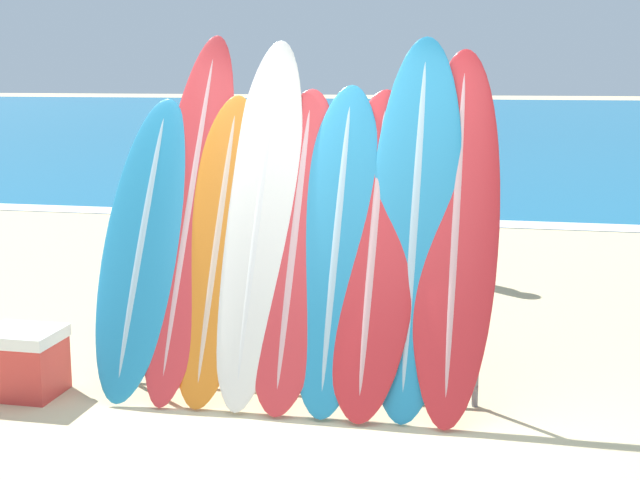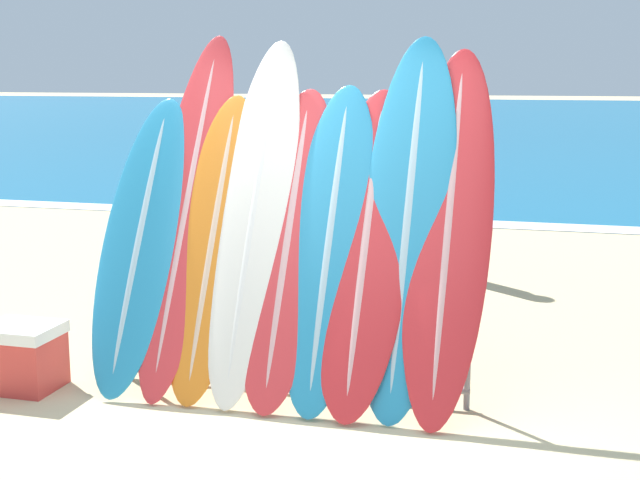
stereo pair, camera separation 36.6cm
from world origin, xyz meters
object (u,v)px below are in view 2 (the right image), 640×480
object	(u,v)px
surfboard_slot_4	(288,243)
surfboard_slot_5	(330,243)
surfboard_rack	(287,324)
cooler_box	(22,356)
person_mid_beach	(293,173)
surfboard_slot_6	(366,247)
surfboard_slot_2	(213,243)
surfboard_slot_1	(188,208)
surfboard_slot_7	(408,220)
person_near_water	(436,179)
surfboard_slot_3	(255,214)
surfboard_slot_0	(141,241)
person_far_left	(362,176)
surfboard_slot_8	(449,228)

from	to	relation	value
surfboard_slot_4	surfboard_slot_5	world-z (taller)	surfboard_slot_5
surfboard_rack	surfboard_slot_4	bearing A→B (deg)	96.80
cooler_box	person_mid_beach	bearing A→B (deg)	88.31
surfboard_slot_6	surfboard_slot_2	bearing A→B (deg)	-179.38
surfboard_slot_1	surfboard_slot_6	xyz separation A→B (m)	(1.26, -0.11, -0.18)
surfboard_slot_7	person_mid_beach	distance (m)	5.57
person_near_water	cooler_box	world-z (taller)	person_near_water
person_near_water	surfboard_slot_4	bearing A→B (deg)	-38.64
surfboard_slot_3	surfboard_slot_7	bearing A→B (deg)	0.07
surfboard_rack	surfboard_slot_3	xyz separation A→B (m)	(-0.26, 0.13, 0.69)
surfboard_slot_0	surfboard_slot_1	world-z (taller)	surfboard_slot_1
surfboard_slot_6	person_mid_beach	bearing A→B (deg)	111.85
surfboard_slot_3	surfboard_slot_0	bearing A→B (deg)	-172.27
surfboard_slot_7	surfboard_slot_4	bearing A→B (deg)	-174.03
person_near_water	person_far_left	xyz separation A→B (m)	(-0.91, 0.54, -0.05)
cooler_box	surfboard_slot_3	bearing A→B (deg)	19.98
surfboard_slot_2	surfboard_slot_8	bearing A→B (deg)	3.07
person_near_water	person_far_left	bearing A→B (deg)	-152.76
surfboard_slot_2	surfboard_slot_8	xyz separation A→B (m)	(1.54, 0.08, 0.15)
surfboard_slot_5	surfboard_slot_2	bearing A→B (deg)	-178.99
surfboard_slot_4	surfboard_slot_6	bearing A→B (deg)	-0.26
surfboard_slot_2	person_near_water	xyz separation A→B (m)	(0.94, 3.80, 0.02)
surfboard_slot_5	person_far_left	bearing A→B (deg)	100.11
surfboard_slot_6	surfboard_slot_8	distance (m)	0.53
person_far_left	surfboard_slot_7	bearing A→B (deg)	53.75
surfboard_slot_3	surfboard_slot_6	world-z (taller)	surfboard_slot_3
surfboard_slot_6	person_mid_beach	distance (m)	5.54
person_near_water	cooler_box	size ratio (longest dim) A/B	3.72
person_far_left	cooler_box	bearing A→B (deg)	22.93
person_mid_beach	cooler_box	xyz separation A→B (m)	(-0.17, -5.59, -0.63)
surfboard_slot_5	surfboard_slot_7	bearing A→B (deg)	9.28
surfboard_slot_3	person_mid_beach	world-z (taller)	surfboard_slot_3
surfboard_slot_3	surfboard_slot_8	world-z (taller)	surfboard_slot_3
surfboard_slot_5	surfboard_slot_8	distance (m)	0.76
surfboard_rack	person_far_left	xyz separation A→B (m)	(-0.50, 4.38, 0.47)
surfboard_slot_1	surfboard_slot_5	xyz separation A→B (m)	(1.02, -0.11, -0.17)
surfboard_slot_2	surfboard_slot_7	size ratio (longest dim) A/B	0.83
person_near_water	person_mid_beach	bearing A→B (deg)	-156.72
surfboard_slot_3	surfboard_rack	bearing A→B (deg)	-26.60
surfboard_slot_5	person_mid_beach	size ratio (longest dim) A/B	1.29
surfboard_slot_7	person_near_water	world-z (taller)	surfboard_slot_7
surfboard_slot_1	surfboard_slot_3	world-z (taller)	surfboard_slot_1
cooler_box	surfboard_rack	bearing A→B (deg)	13.08
surfboard_slot_7	cooler_box	distance (m)	2.70
surfboard_rack	person_near_water	size ratio (longest dim) A/B	1.31
surfboard_slot_5	surfboard_slot_6	xyz separation A→B (m)	(0.23, -0.00, -0.01)
surfboard_slot_6	person_far_left	bearing A→B (deg)	103.08
surfboard_rack	surfboard_slot_6	size ratio (longest dim) A/B	1.20
surfboard_slot_1	surfboard_slot_2	xyz separation A→B (m)	(0.23, -0.12, -0.21)
surfboard_slot_2	person_mid_beach	bearing A→B (deg)	101.35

